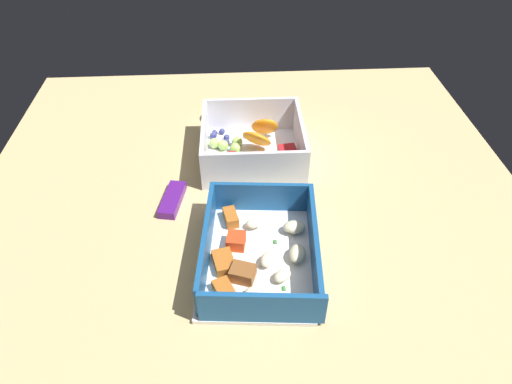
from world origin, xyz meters
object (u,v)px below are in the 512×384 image
fruit_bowl (251,146)px  paper_cup_liner (217,115)px  candy_bar (173,199)px  pasta_container (259,253)px

fruit_bowl → paper_cup_liner: bearing=25.3°
candy_bar → fruit_bowl: bearing=-49.3°
fruit_bowl → candy_bar: (-10.03, 11.68, -1.54)cm
pasta_container → paper_cup_liner: 33.97cm
pasta_container → fruit_bowl: bearing=4.4°
candy_bar → paper_cup_liner: size_ratio=1.64×
candy_bar → paper_cup_liner: bearing=-15.8°
candy_bar → paper_cup_liner: 22.59cm
pasta_container → paper_cup_liner: pasta_container is taller
pasta_container → candy_bar: size_ratio=2.79×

